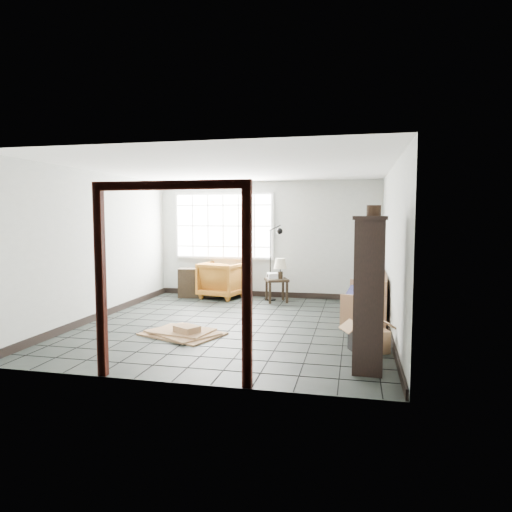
% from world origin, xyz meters
% --- Properties ---
extents(ground, '(5.50, 5.50, 0.00)m').
position_xyz_m(ground, '(0.00, 0.00, 0.00)').
color(ground, black).
rests_on(ground, ground).
extents(room_shell, '(5.02, 5.52, 2.61)m').
position_xyz_m(room_shell, '(0.00, 0.03, 1.68)').
color(room_shell, '#A4A8A1').
rests_on(room_shell, ground).
extents(window_panel, '(2.32, 0.08, 1.52)m').
position_xyz_m(window_panel, '(-1.00, 2.70, 1.60)').
color(window_panel, silver).
rests_on(window_panel, ground).
extents(doorway_trim, '(1.80, 0.08, 2.20)m').
position_xyz_m(doorway_trim, '(0.00, -2.70, 1.38)').
color(doorway_trim, black).
rests_on(doorway_trim, ground).
extents(futon_sofa, '(0.85, 1.94, 0.84)m').
position_xyz_m(futon_sofa, '(2.21, 0.93, 0.30)').
color(futon_sofa, '#9E6D47').
rests_on(futon_sofa, ground).
extents(armchair, '(1.03, 0.99, 0.89)m').
position_xyz_m(armchair, '(-0.95, 2.40, 0.44)').
color(armchair, brown).
rests_on(armchair, ground).
extents(side_table, '(0.59, 0.59, 0.50)m').
position_xyz_m(side_table, '(0.32, 2.17, 0.41)').
color(side_table, black).
rests_on(side_table, ground).
extents(table_lamp, '(0.34, 0.34, 0.43)m').
position_xyz_m(table_lamp, '(0.40, 2.18, 0.80)').
color(table_lamp, black).
rests_on(table_lamp, side_table).
extents(projector, '(0.38, 0.35, 0.11)m').
position_xyz_m(projector, '(0.27, 2.24, 0.56)').
color(projector, silver).
rests_on(projector, side_table).
extents(floor_lamp, '(0.44, 0.34, 1.64)m').
position_xyz_m(floor_lamp, '(0.26, 2.30, 0.88)').
color(floor_lamp, black).
rests_on(floor_lamp, ground).
extents(console_shelf, '(0.89, 0.50, 0.65)m').
position_xyz_m(console_shelf, '(-1.52, 2.35, 0.33)').
color(console_shelf, black).
rests_on(console_shelf, ground).
extents(tall_shelf, '(0.40, 0.51, 1.82)m').
position_xyz_m(tall_shelf, '(2.11, -1.89, 0.93)').
color(tall_shelf, black).
rests_on(tall_shelf, ground).
extents(pot, '(0.20, 0.20, 0.12)m').
position_xyz_m(pot, '(2.15, -1.95, 1.88)').
color(pot, black).
rests_on(pot, tall_shelf).
extents(open_box, '(0.82, 0.62, 0.42)m').
position_xyz_m(open_box, '(2.15, -1.09, 0.15)').
color(open_box, '#A5774F').
rests_on(open_box, ground).
extents(cardboard_pile, '(1.37, 1.18, 0.17)m').
position_xyz_m(cardboard_pile, '(-0.61, -0.83, 0.04)').
color(cardboard_pile, '#A5774F').
rests_on(cardboard_pile, ground).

